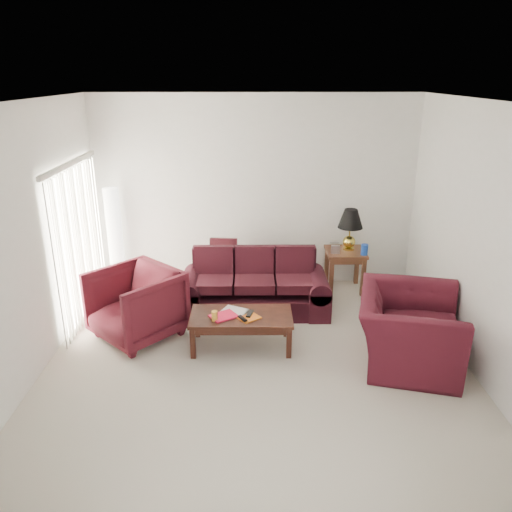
{
  "coord_description": "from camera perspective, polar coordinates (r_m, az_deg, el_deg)",
  "views": [
    {
      "loc": [
        -0.05,
        -5.17,
        3.27
      ],
      "look_at": [
        0.0,
        0.85,
        1.05
      ],
      "focal_mm": 35.0,
      "sensor_mm": 36.0,
      "label": 1
    }
  ],
  "objects": [
    {
      "name": "table_lamp",
      "position": [
        7.87,
        10.68,
        2.98
      ],
      "size": [
        0.45,
        0.45,
        0.65
      ],
      "primitive_type": null,
      "rotation": [
        0.0,
        0.0,
        0.17
      ],
      "color": "gold",
      "rests_on": "end_table"
    },
    {
      "name": "magazine_red",
      "position": [
        6.19,
        -3.74,
        -6.86
      ],
      "size": [
        0.39,
        0.37,
        0.02
      ],
      "primitive_type": "cube",
      "rotation": [
        0.0,
        0.0,
        0.58
      ],
      "color": "red",
      "rests_on": "coffee_table"
    },
    {
      "name": "picture_frame",
      "position": [
        8.03,
        8.95,
        1.55
      ],
      "size": [
        0.13,
        0.15,
        0.05
      ],
      "primitive_type": "cube",
      "rotation": [
        1.36,
        0.0,
        0.07
      ],
      "color": "#AFAFB3",
      "rests_on": "end_table"
    },
    {
      "name": "yellow_glass",
      "position": [
        6.08,
        -4.75,
        -6.84
      ],
      "size": [
        0.08,
        0.08,
        0.12
      ],
      "primitive_type": "cylinder",
      "rotation": [
        0.0,
        0.0,
        0.03
      ],
      "color": "gold",
      "rests_on": "coffee_table"
    },
    {
      "name": "coffee_table",
      "position": [
        6.33,
        -1.69,
        -8.54
      ],
      "size": [
        1.39,
        0.96,
        0.44
      ],
      "primitive_type": null,
      "rotation": [
        0.0,
        0.0,
        0.28
      ],
      "color": "black",
      "rests_on": "ground"
    },
    {
      "name": "clock",
      "position": [
        7.73,
        9.08,
        0.73
      ],
      "size": [
        0.13,
        0.05,
        0.13
      ],
      "primitive_type": "cube",
      "rotation": [
        0.0,
        0.0,
        0.04
      ],
      "color": "silver",
      "rests_on": "end_table"
    },
    {
      "name": "remote_b",
      "position": [
        6.2,
        -0.7,
        -6.59
      ],
      "size": [
        0.1,
        0.19,
        0.02
      ],
      "primitive_type": "cube",
      "rotation": [
        0.0,
        0.0,
        -0.28
      ],
      "color": "black",
      "rests_on": "coffee_table"
    },
    {
      "name": "blinds",
      "position": [
        7.23,
        -19.6,
        1.4
      ],
      "size": [
        0.1,
        2.0,
        2.16
      ],
      "primitive_type": "cube",
      "color": "silver",
      "rests_on": "ground"
    },
    {
      "name": "magazine_white",
      "position": [
        6.31,
        -2.48,
        -6.31
      ],
      "size": [
        0.37,
        0.34,
        0.02
      ],
      "primitive_type": "cube",
      "rotation": [
        0.0,
        0.0,
        -0.45
      ],
      "color": "silver",
      "rests_on": "coffee_table"
    },
    {
      "name": "remote_a",
      "position": [
        6.09,
        -1.55,
        -7.13
      ],
      "size": [
        0.12,
        0.16,
        0.02
      ],
      "primitive_type": "cube",
      "rotation": [
        0.0,
        0.0,
        0.54
      ],
      "color": "black",
      "rests_on": "coffee_table"
    },
    {
      "name": "armchair_left",
      "position": [
        6.64,
        -13.56,
        -5.4
      ],
      "size": [
        1.41,
        1.41,
        0.92
      ],
      "primitive_type": "imported",
      "rotation": [
        0.0,
        0.0,
        -0.75
      ],
      "color": "#430F18",
      "rests_on": "ground"
    },
    {
      "name": "floor_lamp",
      "position": [
        8.05,
        -15.79,
        1.82
      ],
      "size": [
        0.35,
        0.35,
        1.66
      ],
      "primitive_type": null,
      "rotation": [
        0.0,
        0.0,
        -0.38
      ],
      "color": "silver",
      "rests_on": "ground"
    },
    {
      "name": "magazine_orange",
      "position": [
        6.14,
        -0.77,
        -7.08
      ],
      "size": [
        0.31,
        0.3,
        0.01
      ],
      "primitive_type": "cube",
      "rotation": [
        0.0,
        0.0,
        0.65
      ],
      "color": "orange",
      "rests_on": "coffee_table"
    },
    {
      "name": "floor",
      "position": [
        6.11,
        0.07,
        -12.07
      ],
      "size": [
        5.0,
        5.0,
        0.0
      ],
      "primitive_type": "plane",
      "color": "beige",
      "rests_on": "ground"
    },
    {
      "name": "end_table",
      "position": [
        8.02,
        10.07,
        -1.6
      ],
      "size": [
        0.61,
        0.61,
        0.66
      ],
      "primitive_type": null,
      "rotation": [
        0.0,
        0.0,
        -0.01
      ],
      "color": "#5B2C1F",
      "rests_on": "ground"
    },
    {
      "name": "sofa",
      "position": [
        7.15,
        -0.18,
        -3.15
      ],
      "size": [
        2.13,
        0.94,
        0.87
      ],
      "primitive_type": null,
      "rotation": [
        0.0,
        0.0,
        -0.01
      ],
      "color": "black",
      "rests_on": "ground"
    },
    {
      "name": "blue_canister",
      "position": [
        7.75,
        12.29,
        0.72
      ],
      "size": [
        0.12,
        0.12,
        0.17
      ],
      "primitive_type": "cylinder",
      "rotation": [
        0.0,
        0.0,
        -0.19
      ],
      "color": "#1A42AB",
      "rests_on": "end_table"
    },
    {
      "name": "throw_pillow",
      "position": [
        7.65,
        -3.75,
        0.5
      ],
      "size": [
        0.43,
        0.24,
        0.43
      ],
      "primitive_type": "cube",
      "rotation": [
        -0.21,
        0.0,
        -0.1
      ],
      "color": "black",
      "rests_on": "sofa"
    },
    {
      "name": "armchair_right",
      "position": [
        6.19,
        17.04,
        -8.02
      ],
      "size": [
        1.44,
        1.56,
        0.86
      ],
      "primitive_type": "imported",
      "rotation": [
        0.0,
        0.0,
        1.32
      ],
      "color": "#3B0D17",
      "rests_on": "ground"
    }
  ]
}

